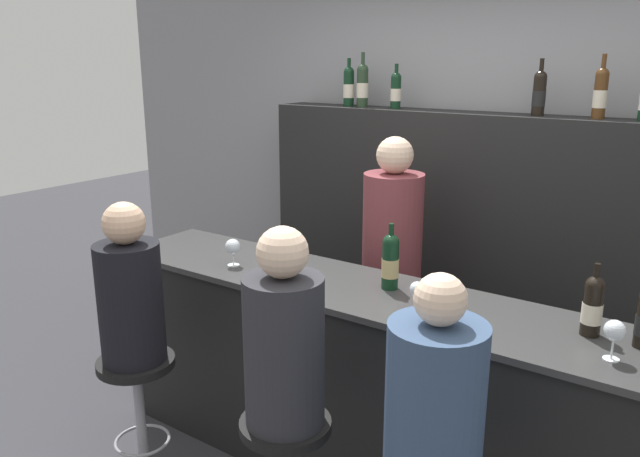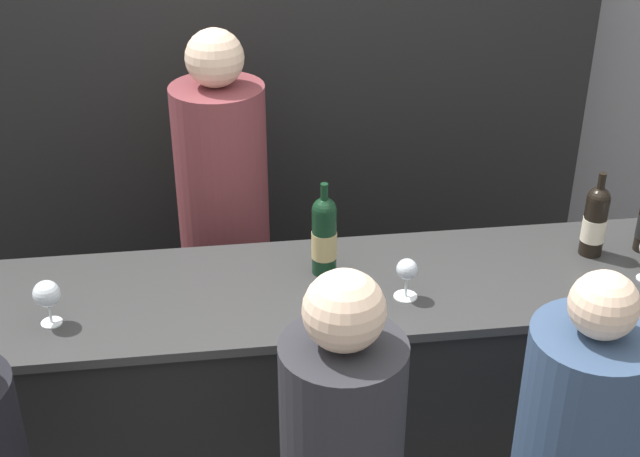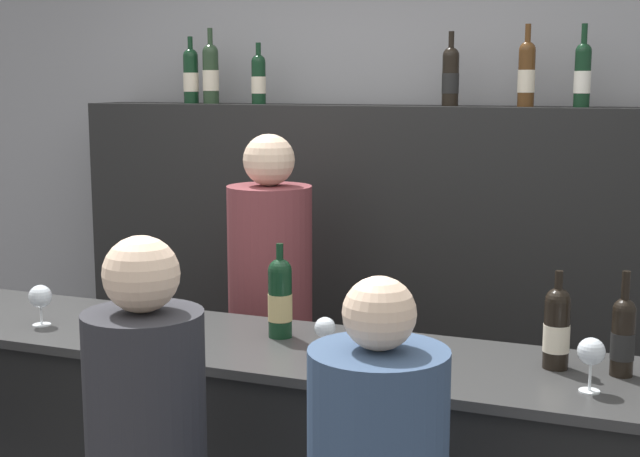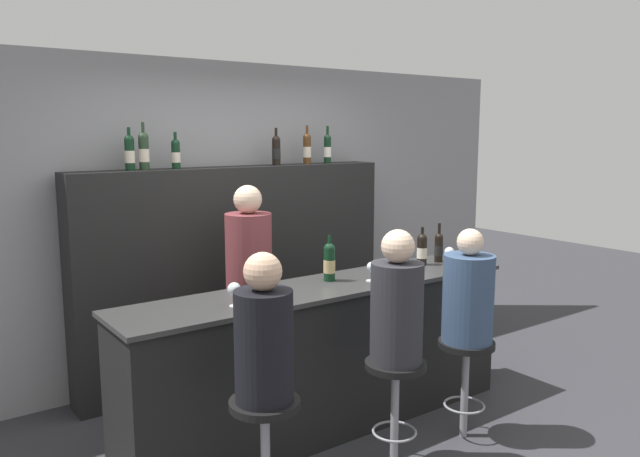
{
  "view_description": "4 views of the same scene",
  "coord_description": "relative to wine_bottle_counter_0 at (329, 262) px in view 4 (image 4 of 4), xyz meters",
  "views": [
    {
      "loc": [
        1.41,
        -2.1,
        2.06
      ],
      "look_at": [
        -0.2,
        0.2,
        1.29
      ],
      "focal_mm": 35.0,
      "sensor_mm": 36.0,
      "label": 1
    },
    {
      "loc": [
        -0.24,
        -2.05,
        2.54
      ],
      "look_at": [
        0.08,
        0.34,
        1.18
      ],
      "focal_mm": 50.0,
      "sensor_mm": 36.0,
      "label": 2
    },
    {
      "loc": [
        1.27,
        -2.27,
        1.85
      ],
      "look_at": [
        0.24,
        0.33,
        1.39
      ],
      "focal_mm": 50.0,
      "sensor_mm": 36.0,
      "label": 3
    },
    {
      "loc": [
        -2.42,
        -3.0,
        2.03
      ],
      "look_at": [
        -0.0,
        0.33,
        1.39
      ],
      "focal_mm": 35.0,
      "sensor_mm": 36.0,
      "label": 4
    }
  ],
  "objects": [
    {
      "name": "wine_bottle_backbar_5",
      "position": [
        0.83,
        1.13,
        0.73
      ],
      "size": [
        0.07,
        0.07,
        0.33
      ],
      "color": "black",
      "rests_on": "back_bar_cabinet"
    },
    {
      "name": "ground_plane",
      "position": [
        -0.09,
        -0.35,
        -1.14
      ],
      "size": [
        16.0,
        16.0,
        0.0
      ],
      "primitive_type": "plane",
      "color": "#333338"
    },
    {
      "name": "bar_stool_right",
      "position": [
        0.58,
        -0.74,
        -0.63
      ],
      "size": [
        0.37,
        0.37,
        0.66
      ],
      "color": "gray",
      "rests_on": "ground_plane"
    },
    {
      "name": "wine_bottle_backbar_1",
      "position": [
        -0.86,
        1.13,
        0.74
      ],
      "size": [
        0.08,
        0.08,
        0.35
      ],
      "color": "#233823",
      "rests_on": "back_bar_cabinet"
    },
    {
      "name": "wall_back",
      "position": [
        -0.09,
        1.36,
        0.16
      ],
      "size": [
        6.4,
        0.05,
        2.6
      ],
      "color": "gray",
      "rests_on": "ground_plane"
    },
    {
      "name": "wine_glass_2",
      "position": [
        1.01,
        -0.18,
        -0.02
      ],
      "size": [
        0.08,
        0.08,
        0.15
      ],
      "color": "silver",
      "rests_on": "bar_counter"
    },
    {
      "name": "bar_stool_left",
      "position": [
        -0.97,
        -0.74,
        -0.63
      ],
      "size": [
        0.37,
        0.37,
        0.66
      ],
      "color": "gray",
      "rests_on": "ground_plane"
    },
    {
      "name": "wine_bottle_backbar_3",
      "position": [
        0.29,
        1.13,
        0.73
      ],
      "size": [
        0.07,
        0.07,
        0.31
      ],
      "color": "black",
      "rests_on": "back_bar_cabinet"
    },
    {
      "name": "guest_seated_middle",
      "position": [
        -0.05,
        -0.74,
        -0.13
      ],
      "size": [
        0.31,
        0.31,
        0.8
      ],
      "color": "#28282D",
      "rests_on": "bar_stool_middle"
    },
    {
      "name": "wine_bottle_backbar_2",
      "position": [
        -0.61,
        1.13,
        0.72
      ],
      "size": [
        0.07,
        0.07,
        0.28
      ],
      "color": "black",
      "rests_on": "back_bar_cabinet"
    },
    {
      "name": "wine_glass_1",
      "position": [
        0.23,
        -0.18,
        -0.04
      ],
      "size": [
        0.07,
        0.07,
        0.13
      ],
      "color": "silver",
      "rests_on": "bar_counter"
    },
    {
      "name": "wine_bottle_backbar_4",
      "position": [
        0.61,
        1.13,
        0.74
      ],
      "size": [
        0.07,
        0.07,
        0.33
      ],
      "color": "#4C2D14",
      "rests_on": "back_bar_cabinet"
    },
    {
      "name": "guest_seated_left",
      "position": [
        -0.97,
        -0.74,
        -0.14
      ],
      "size": [
        0.3,
        0.3,
        0.77
      ],
      "color": "black",
      "rests_on": "bar_stool_left"
    },
    {
      "name": "wine_bottle_counter_0",
      "position": [
        0.0,
        0.0,
        0.0
      ],
      "size": [
        0.08,
        0.08,
        0.32
      ],
      "color": "black",
      "rests_on": "bar_counter"
    },
    {
      "name": "bartender",
      "position": [
        -0.3,
        0.58,
        -0.38
      ],
      "size": [
        0.34,
        0.34,
        1.65
      ],
      "color": "brown",
      "rests_on": "ground_plane"
    },
    {
      "name": "bar_stool_middle",
      "position": [
        -0.05,
        -0.74,
        -0.63
      ],
      "size": [
        0.37,
        0.37,
        0.66
      ],
      "color": "gray",
      "rests_on": "ground_plane"
    },
    {
      "name": "wine_glass_0",
      "position": [
        -0.83,
        -0.18,
        -0.03
      ],
      "size": [
        0.08,
        0.08,
        0.14
      ],
      "color": "silver",
      "rests_on": "bar_counter"
    },
    {
      "name": "guest_seated_right",
      "position": [
        0.58,
        -0.74,
        -0.16
      ],
      "size": [
        0.33,
        0.33,
        0.75
      ],
      "color": "#334766",
      "rests_on": "bar_stool_right"
    },
    {
      "name": "wine_bottle_counter_2",
      "position": [
        1.08,
        -0.0,
        -0.02
      ],
      "size": [
        0.07,
        0.07,
        0.31
      ],
      "color": "black",
      "rests_on": "bar_counter"
    },
    {
      "name": "wine_bottle_backbar_0",
      "position": [
        -0.96,
        1.13,
        0.73
      ],
      "size": [
        0.07,
        0.07,
        0.31
      ],
      "color": "black",
      "rests_on": "back_bar_cabinet"
    },
    {
      "name": "back_bar_cabinet",
      "position": [
        -0.09,
        1.13,
        -0.27
      ],
      "size": [
        2.72,
        0.28,
        1.75
      ],
      "color": "black",
      "rests_on": "ground_plane"
    },
    {
      "name": "wine_bottle_counter_1",
      "position": [
        0.89,
        0.0,
        -0.01
      ],
      "size": [
        0.08,
        0.08,
        0.29
      ],
      "color": "black",
      "rests_on": "bar_counter"
    },
    {
      "name": "bar_counter",
      "position": [
        -0.09,
        -0.08,
        -0.64
      ],
      "size": [
        2.9,
        0.58,
        1.01
      ],
      "color": "black",
      "rests_on": "ground_plane"
    }
  ]
}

